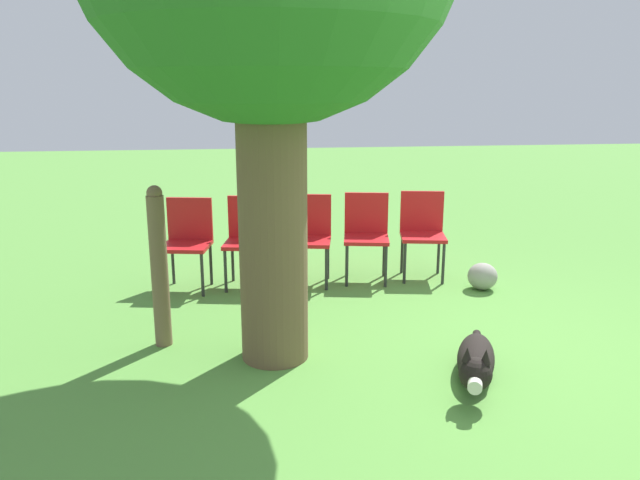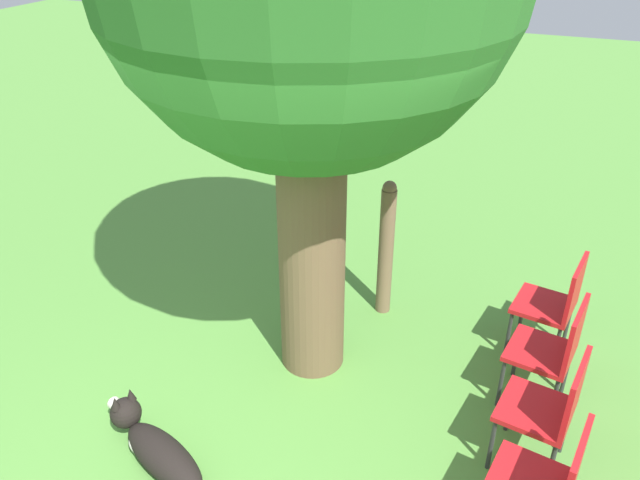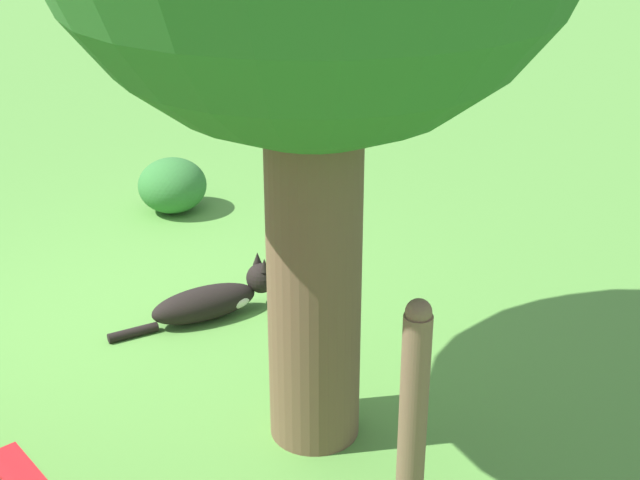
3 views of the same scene
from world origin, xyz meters
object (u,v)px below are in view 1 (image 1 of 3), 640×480
object	(u,v)px
red_chair_2	(308,233)
red_chair_3	(249,235)
red_chair_4	(188,237)
fence_post	(159,266)
dog	(476,362)
red_chair_1	(366,230)
red_chair_0	(422,228)

from	to	relation	value
red_chair_2	red_chair_3	world-z (taller)	same
red_chair_4	fence_post	bearing A→B (deg)	6.23
fence_post	red_chair_3	size ratio (longest dim) A/B	1.41
dog	red_chair_1	distance (m)	2.35
red_chair_0	red_chair_3	world-z (taller)	same
fence_post	red_chair_1	bearing A→B (deg)	-52.39
red_chair_1	red_chair_4	bearing A→B (deg)	-77.92
dog	fence_post	bearing A→B (deg)	-90.05
dog	red_chair_2	bearing A→B (deg)	-136.97
dog	red_chair_4	size ratio (longest dim) A/B	1.36
dog	fence_post	xyz separation A→B (m)	(0.87, 2.15, 0.49)
fence_post	red_chair_4	distance (m)	1.38
fence_post	red_chair_4	bearing A→B (deg)	-4.02
red_chair_3	red_chair_0	bearing A→B (deg)	102.08
fence_post	red_chair_2	distance (m)	1.90
red_chair_0	red_chair_1	distance (m)	0.59
red_chair_0	red_chair_2	distance (m)	1.17
red_chair_1	red_chair_2	xyz separation A→B (m)	(-0.02, 0.59, 0.00)
red_chair_2	red_chair_3	bearing A→B (deg)	-77.92
red_chair_0	dog	bearing A→B (deg)	3.06
fence_post	red_chair_0	xyz separation A→B (m)	(1.45, -2.44, -0.12)
red_chair_1	red_chair_3	distance (m)	1.17
red_chair_1	red_chair_4	world-z (taller)	same
fence_post	red_chair_2	bearing A→B (deg)	-41.98
red_chair_2	fence_post	bearing A→B (deg)	-31.72
red_chair_0	red_chair_2	size ratio (longest dim) A/B	1.00
dog	red_chair_4	xyz separation A→B (m)	(2.24, 2.05, 0.38)
red_chair_1	red_chair_3	xyz separation A→B (m)	(-0.04, 1.17, 0.00)
red_chair_1	red_chair_4	distance (m)	1.76
red_chair_1	red_chair_4	size ratio (longest dim) A/B	1.00
dog	red_chair_0	distance (m)	2.36
red_chair_0	red_chair_1	world-z (taller)	same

